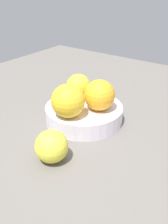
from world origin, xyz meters
The scene contains 6 objects.
ground_plane centered at (0.00, 0.00, -1.00)cm, with size 110.00×110.00×2.00cm, color #66605B.
fruit_bowl centered at (0.00, 0.00, 1.88)cm, with size 18.95×18.95×3.96cm.
orange_in_bowl_0 centered at (3.78, 0.92, 7.61)cm, with size 7.29×7.29×7.29cm, color #F9A823.
orange_in_bowl_1 centered at (-4.28, 3.47, 7.07)cm, with size 6.21×6.21×6.21cm, color yellow.
orange_in_bowl_2 centered at (-0.20, -6.05, 7.76)cm, with size 7.60×7.60×7.60cm, color yellow.
orange_loose_0 centered at (4.16, -16.43, 3.27)cm, with size 6.54×6.54×6.54cm, color yellow.
Camera 1 is at (33.65, -46.53, 33.00)cm, focal length 42.34 mm.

